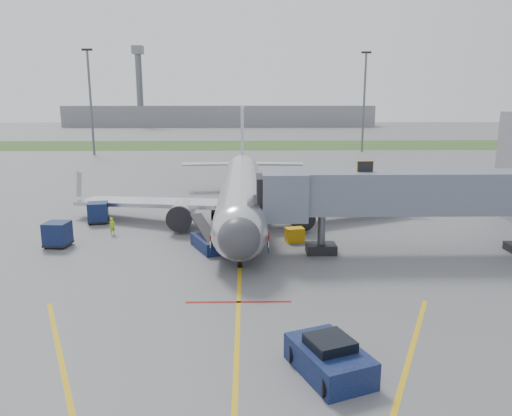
{
  "coord_description": "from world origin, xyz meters",
  "views": [
    {
      "loc": [
        0.48,
        -30.41,
        11.37
      ],
      "look_at": [
        1.19,
        6.14,
        3.2
      ],
      "focal_mm": 35.0,
      "sensor_mm": 36.0,
      "label": 1
    }
  ],
  "objects_px": {
    "airliner": "(241,193)",
    "ramp_worker": "(112,226)",
    "belt_loader": "(207,242)",
    "pushback_tug": "(329,359)"
  },
  "relations": [
    {
      "from": "airliner",
      "to": "ramp_worker",
      "type": "relative_size",
      "value": 24.17
    },
    {
      "from": "belt_loader",
      "to": "ramp_worker",
      "type": "height_order",
      "value": "belt_loader"
    },
    {
      "from": "pushback_tug",
      "to": "ramp_worker",
      "type": "xyz_separation_m",
      "value": [
        -14.73,
        21.87,
        0.07
      ]
    },
    {
      "from": "pushback_tug",
      "to": "ramp_worker",
      "type": "height_order",
      "value": "pushback_tug"
    },
    {
      "from": "airliner",
      "to": "belt_loader",
      "type": "height_order",
      "value": "airliner"
    },
    {
      "from": "belt_loader",
      "to": "pushback_tug",
      "type": "bearing_deg",
      "value": -69.9
    },
    {
      "from": "belt_loader",
      "to": "ramp_worker",
      "type": "xyz_separation_m",
      "value": [
        -8.3,
        4.3,
        0.18
      ]
    },
    {
      "from": "airliner",
      "to": "ramp_worker",
      "type": "bearing_deg",
      "value": -155.72
    },
    {
      "from": "ramp_worker",
      "to": "airliner",
      "type": "bearing_deg",
      "value": -26.57
    },
    {
      "from": "pushback_tug",
      "to": "ramp_worker",
      "type": "bearing_deg",
      "value": 123.96
    }
  ]
}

